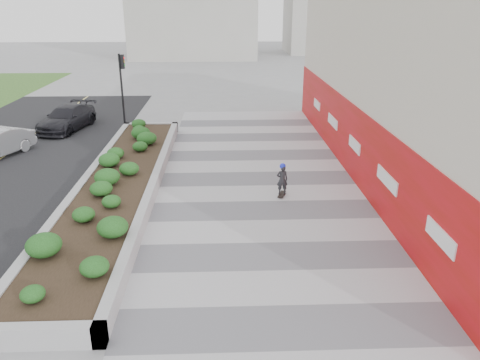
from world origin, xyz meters
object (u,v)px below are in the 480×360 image
object	(u,v)px
car_dark	(67,118)
planter	(119,181)
skateboarder	(282,179)
traffic_signal_near	(122,79)

from	to	relation	value
car_dark	planter	bearing A→B (deg)	-51.33
skateboarder	car_dark	distance (m)	15.29
traffic_signal_near	car_dark	xyz separation A→B (m)	(-3.20, -0.80, -2.09)
planter	car_dark	size ratio (longest dim) A/B	3.90
planter	traffic_signal_near	size ratio (longest dim) A/B	4.29
traffic_signal_near	car_dark	distance (m)	3.91
planter	car_dark	xyz separation A→B (m)	(-4.93, 9.70, 0.25)
planter	traffic_signal_near	distance (m)	10.90
planter	skateboarder	distance (m)	6.33
skateboarder	car_dark	xyz separation A→B (m)	(-11.22, 10.38, -0.00)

